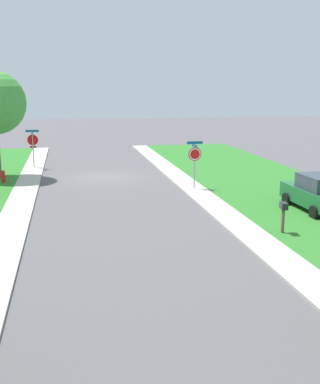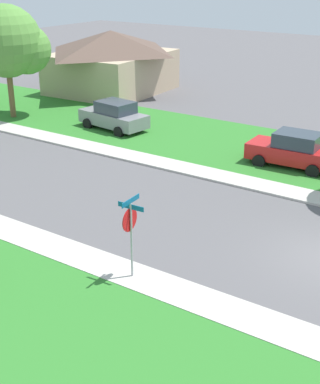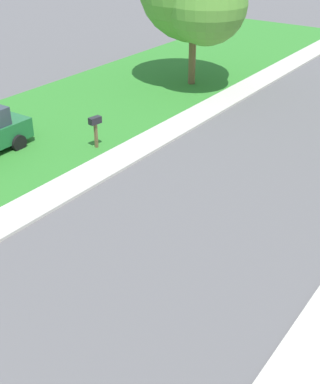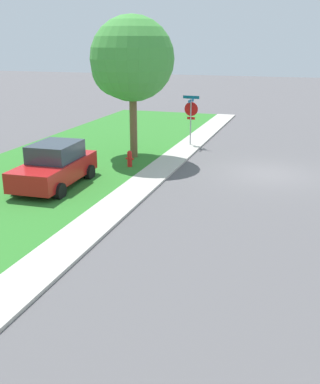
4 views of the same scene
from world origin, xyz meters
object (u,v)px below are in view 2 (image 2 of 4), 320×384
at_px(stop_sign_far_corner, 130,225).
at_px(house_right_setback, 111,61).
at_px(car_grey_far_down_street, 114,116).
at_px(tree_sidewalk_far, 11,43).
at_px(car_red_kerbside_mid, 294,150).

distance_m(stop_sign_far_corner, house_right_setback, 27.54).
height_order(stop_sign_far_corner, car_grey_far_down_street, stop_sign_far_corner).
bearing_deg(house_right_setback, car_grey_far_down_street, -140.71).
xyz_separation_m(stop_sign_far_corner, tree_sidewalk_far, (11.67, 17.88, 2.79)).
distance_m(stop_sign_far_corner, car_grey_far_down_street, 16.88).
relative_size(car_grey_far_down_street, tree_sidewalk_far, 0.64).
height_order(stop_sign_far_corner, house_right_setback, house_right_setback).
distance_m(tree_sidewalk_far, house_right_setback, 9.74).
height_order(car_grey_far_down_street, car_red_kerbside_mid, same).
bearing_deg(car_grey_far_down_street, stop_sign_far_corner, -139.75).
height_order(car_red_kerbside_mid, tree_sidewalk_far, tree_sidewalk_far).
height_order(car_grey_far_down_street, house_right_setback, house_right_setback).
bearing_deg(car_red_kerbside_mid, car_grey_far_down_street, 89.01).
bearing_deg(car_red_kerbside_mid, house_right_setback, 64.84).
relative_size(stop_sign_far_corner, tree_sidewalk_far, 0.39).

